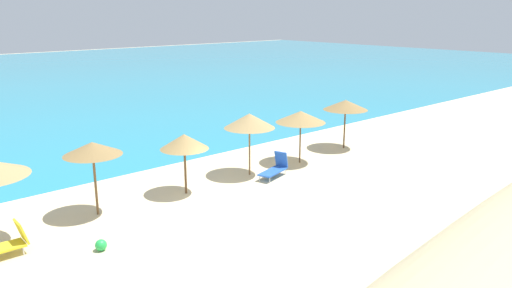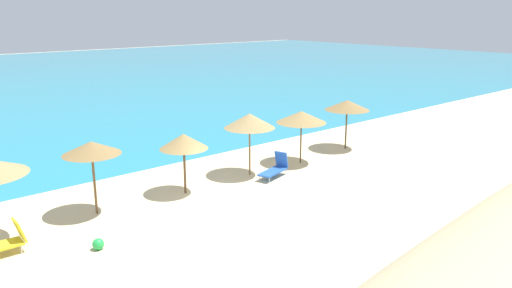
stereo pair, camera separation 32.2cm
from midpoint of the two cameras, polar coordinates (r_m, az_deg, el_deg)
The scene contains 9 objects.
ground_plane at distance 19.44m, azimuth -1.67°, elevation -6.80°, with size 160.00×160.00×0.00m, color beige.
beach_umbrella_1 at distance 18.66m, azimuth -17.67°, elevation -0.45°, with size 2.06×2.06×2.72m.
beach_umbrella_2 at distance 20.11m, azimuth -7.74°, elevation 0.29°, with size 1.93×1.93×2.47m.
beach_umbrella_3 at distance 22.14m, azimuth -0.32°, elevation 2.64°, with size 2.26×2.26×2.82m.
beach_umbrella_4 at distance 24.10m, azimuth 5.55°, elevation 3.07°, with size 2.39×2.39×2.56m.
beach_umbrella_5 at distance 27.03m, azimuth 10.62°, elevation 4.34°, with size 2.35×2.35×2.63m.
lounge_chair_0 at distance 17.20m, azimuth -26.37°, elevation -9.99°, with size 1.67×0.68×1.01m.
lounge_chair_1 at distance 22.42m, azimuth 2.59°, elevation -2.75°, with size 1.77×1.04×1.05m.
beach_ball at distance 16.57m, azimuth -16.89°, elevation -10.79°, with size 0.36×0.36×0.36m, color green.
Camera 2 is at (-11.22, -14.18, 7.17)m, focal length 35.33 mm.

